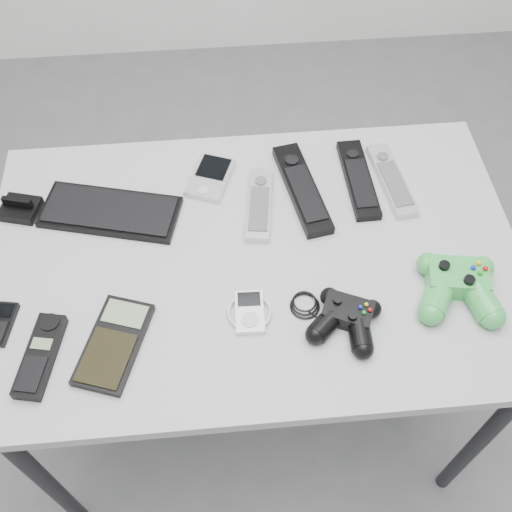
{
  "coord_description": "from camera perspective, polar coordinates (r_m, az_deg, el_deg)",
  "views": [
    {
      "loc": [
        0.01,
        -0.6,
        1.67
      ],
      "look_at": [
        0.07,
        0.07,
        0.73
      ],
      "focal_mm": 42.0,
      "sensor_mm": 36.0,
      "label": 1
    }
  ],
  "objects": [
    {
      "name": "controller_black",
      "position": [
        1.09,
        8.58,
        -5.81
      ],
      "size": [
        0.25,
        0.21,
        0.04
      ],
      "primitive_type": null,
      "rotation": [
        0.0,
        0.0,
        -0.42
      ],
      "color": "black",
      "rests_on": "desk"
    },
    {
      "name": "controller_green",
      "position": [
        1.17,
        18.72,
        -2.55
      ],
      "size": [
        0.18,
        0.19,
        0.05
      ],
      "primitive_type": null,
      "rotation": [
        0.0,
        0.0,
        -0.17
      ],
      "color": "green",
      "rests_on": "desk"
    },
    {
      "name": "pda",
      "position": [
        1.3,
        -4.38,
        7.49
      ],
      "size": [
        0.12,
        0.14,
        0.02
      ],
      "primitive_type": "cube",
      "rotation": [
        0.0,
        0.0,
        -0.37
      ],
      "color": "silver",
      "rests_on": "desk"
    },
    {
      "name": "remote_silver_a",
      "position": [
        1.25,
        0.33,
        4.99
      ],
      "size": [
        0.07,
        0.19,
        0.02
      ],
      "primitive_type": "cube",
      "rotation": [
        0.0,
        0.0,
        -0.14
      ],
      "color": "silver",
      "rests_on": "desk"
    },
    {
      "name": "remote_silver_b",
      "position": [
        1.33,
        12.78,
        7.14
      ],
      "size": [
        0.07,
        0.21,
        0.02
      ],
      "primitive_type": "cube",
      "rotation": [
        0.0,
        0.0,
        0.12
      ],
      "color": "#B9BAC0",
      "rests_on": "desk"
    },
    {
      "name": "desk",
      "position": [
        1.23,
        -0.13,
        -1.6
      ],
      "size": [
        1.05,
        0.68,
        0.71
      ],
      "color": "#A6A6A9",
      "rests_on": "floor"
    },
    {
      "name": "floor",
      "position": [
        1.77,
        -2.14,
        -15.67
      ],
      "size": [
        3.5,
        3.5,
        0.0
      ],
      "primitive_type": "plane",
      "color": "slate",
      "rests_on": "ground"
    },
    {
      "name": "cordless_handset",
      "position": [
        1.12,
        -19.87,
        -8.91
      ],
      "size": [
        0.08,
        0.16,
        0.02
      ],
      "primitive_type": "cube",
      "rotation": [
        0.0,
        0.0,
        -0.21
      ],
      "color": "black",
      "rests_on": "desk"
    },
    {
      "name": "mobile_phone",
      "position": [
        1.18,
        -23.11,
        -5.95
      ],
      "size": [
        0.05,
        0.09,
        0.01
      ],
      "primitive_type": "cube",
      "rotation": [
        0.0,
        0.0,
        -0.18
      ],
      "color": "black",
      "rests_on": "desk"
    },
    {
      "name": "mp3_player",
      "position": [
        1.1,
        -0.62,
        -5.34
      ],
      "size": [
        0.09,
        0.09,
        0.02
      ],
      "primitive_type": "cube",
      "rotation": [
        0.0,
        0.0,
        -0.04
      ],
      "color": "white",
      "rests_on": "desk"
    },
    {
      "name": "remote_black_b",
      "position": [
        1.31,
        9.72,
        7.27
      ],
      "size": [
        0.06,
        0.22,
        0.02
      ],
      "primitive_type": "cube",
      "rotation": [
        0.0,
        0.0,
        0.02
      ],
      "color": "black",
      "rests_on": "desk"
    },
    {
      "name": "calculator",
      "position": [
        1.1,
        -13.39,
        -8.11
      ],
      "size": [
        0.14,
        0.2,
        0.02
      ],
      "primitive_type": "cube",
      "rotation": [
        0.0,
        0.0,
        -0.33
      ],
      "color": "black",
      "rests_on": "desk"
    },
    {
      "name": "remote_black_a",
      "position": [
        1.28,
        4.4,
        6.47
      ],
      "size": [
        0.1,
        0.26,
        0.03
      ],
      "primitive_type": "cube",
      "rotation": [
        0.0,
        0.0,
        0.18
      ],
      "color": "black",
      "rests_on": "desk"
    },
    {
      "name": "pda_keyboard",
      "position": [
        1.27,
        -13.7,
        4.16
      ],
      "size": [
        0.3,
        0.18,
        0.02
      ],
      "primitive_type": "cube",
      "rotation": [
        0.0,
        0.0,
        -0.25
      ],
      "color": "black",
      "rests_on": "desk"
    },
    {
      "name": "dock_bracket",
      "position": [
        1.32,
        -21.66,
        4.48
      ],
      "size": [
        0.09,
        0.08,
        0.04
      ],
      "primitive_type": "cube",
      "rotation": [
        0.0,
        0.0,
        -0.27
      ],
      "color": "black",
      "rests_on": "desk"
    }
  ]
}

